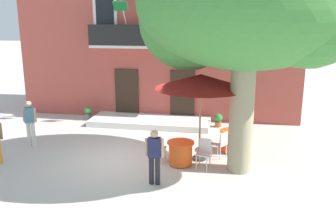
{
  "coord_description": "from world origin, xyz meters",
  "views": [
    {
      "loc": [
        3.34,
        -10.55,
        4.52
      ],
      "look_at": [
        0.99,
        2.5,
        1.3
      ],
      "focal_mm": 37.88,
      "sensor_mm": 36.0,
      "label": 1
    }
  ],
  "objects": [
    {
      "name": "cafe_table_near_tree",
      "position": [
        1.86,
        -0.1,
        0.39
      ],
      "size": [
        0.86,
        0.86,
        0.76
      ],
      "color": "#EA561E",
      "rests_on": "ground"
    },
    {
      "name": "ground_planter_left",
      "position": [
        -3.07,
        4.28,
        0.34
      ],
      "size": [
        0.37,
        0.37,
        0.6
      ],
      "color": "slate",
      "rests_on": "ground"
    },
    {
      "name": "pedestrian_by_tree",
      "position": [
        -3.74,
        0.63,
        0.96
      ],
      "size": [
        0.53,
        0.34,
        1.69
      ],
      "color": "silver",
      "rests_on": "ground"
    },
    {
      "name": "plane_tree",
      "position": [
        3.59,
        -0.15,
        4.81
      ],
      "size": [
        6.34,
        5.57,
        6.81
      ],
      "color": "gray",
      "rests_on": "ground"
    },
    {
      "name": "cafe_chair_middle_1",
      "position": [
        3.1,
        0.69,
        0.53
      ],
      "size": [
        0.56,
        0.56,
        0.91
      ],
      "color": "silver",
      "rests_on": "ground"
    },
    {
      "name": "cafe_table_middle",
      "position": [
        3.46,
        1.36,
        0.39
      ],
      "size": [
        0.86,
        0.86,
        0.76
      ],
      "color": "#EA561E",
      "rests_on": "ground"
    },
    {
      "name": "ground_plane",
      "position": [
        0.0,
        0.0,
        0.0
      ],
      "size": [
        120.0,
        120.0,
        0.0
      ],
      "primitive_type": "plane",
      "color": "beige"
    },
    {
      "name": "cafe_chair_near_tree_0",
      "position": [
        1.11,
        -0.04,
        0.53
      ],
      "size": [
        0.46,
        0.46,
        0.91
      ],
      "color": "silver",
      "rests_on": "ground"
    },
    {
      "name": "entrance_step_platform",
      "position": [
        -0.1,
        4.08,
        0.12
      ],
      "size": [
        5.23,
        1.83,
        0.25
      ],
      "primitive_type": "cube",
      "color": "silver",
      "rests_on": "ground"
    },
    {
      "name": "cafe_chair_middle_0",
      "position": [
        3.75,
        2.05,
        0.53
      ],
      "size": [
        0.54,
        0.54,
        0.91
      ],
      "color": "silver",
      "rests_on": "ground"
    },
    {
      "name": "cafe_umbrella",
      "position": [
        2.41,
        0.43,
        2.61
      ],
      "size": [
        2.9,
        2.9,
        2.85
      ],
      "color": "#997A56",
      "rests_on": "ground"
    },
    {
      "name": "pedestrian_near_entrance",
      "position": [
        1.34,
        -1.59,
        0.9
      ],
      "size": [
        0.53,
        0.28,
        1.6
      ],
      "color": "#232328",
      "rests_on": "ground"
    },
    {
      "name": "ground_planter_right",
      "position": [
        2.87,
        4.23,
        0.32
      ],
      "size": [
        0.37,
        0.37,
        0.57
      ],
      "color": "#995638",
      "rests_on": "ground"
    },
    {
      "name": "building_facade",
      "position": [
        -0.1,
        6.99,
        3.75
      ],
      "size": [
        13.0,
        5.09,
        7.5
      ],
      "color": "#B24C42",
      "rests_on": "ground"
    },
    {
      "name": "cafe_chair_near_tree_1",
      "position": [
        2.61,
        -0.19,
        0.53
      ],
      "size": [
        0.48,
        0.48,
        0.91
      ],
      "color": "silver",
      "rests_on": "ground"
    }
  ]
}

